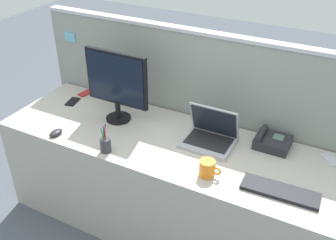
{
  "coord_description": "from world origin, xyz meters",
  "views": [
    {
      "loc": [
        0.99,
        -1.85,
        2.16
      ],
      "look_at": [
        0.0,
        0.05,
        0.86
      ],
      "focal_mm": 41.98,
      "sensor_mm": 36.0,
      "label": 1
    }
  ],
  "objects": [
    {
      "name": "ground_plane",
      "position": [
        0.0,
        0.0,
        0.0
      ],
      "size": [
        10.0,
        10.0,
        0.0
      ],
      "primitive_type": "plane",
      "color": "#4C515B"
    },
    {
      "name": "desk",
      "position": [
        0.0,
        0.0,
        0.37
      ],
      "size": [
        2.23,
        0.72,
        0.74
      ],
      "primitive_type": "cube",
      "color": "#ADA89E",
      "rests_on": "ground_plane"
    },
    {
      "name": "cubicle_divider",
      "position": [
        -0.0,
        0.4,
        0.68
      ],
      "size": [
        2.35,
        0.08,
        1.35
      ],
      "color": "gray",
      "rests_on": "ground_plane"
    },
    {
      "name": "desktop_monitor",
      "position": [
        -0.4,
        0.08,
        1.02
      ],
      "size": [
        0.46,
        0.17,
        0.5
      ],
      "color": "black",
      "rests_on": "desk"
    },
    {
      "name": "laptop",
      "position": [
        0.27,
        0.12,
        0.79
      ],
      "size": [
        0.32,
        0.26,
        0.24
      ],
      "color": "#9EA0A8",
      "rests_on": "desk"
    },
    {
      "name": "desk_phone",
      "position": [
        0.63,
        0.25,
        0.77
      ],
      "size": [
        0.21,
        0.19,
        0.1
      ],
      "color": "#232328",
      "rests_on": "desk"
    },
    {
      "name": "keyboard_main",
      "position": [
        0.79,
        -0.16,
        0.75
      ],
      "size": [
        0.42,
        0.15,
        0.02
      ],
      "primitive_type": "cube",
      "rotation": [
        0.0,
        0.0,
        0.04
      ],
      "color": "black",
      "rests_on": "desk"
    },
    {
      "name": "computer_mouse_right_hand",
      "position": [
        -0.66,
        -0.28,
        0.75
      ],
      "size": [
        0.07,
        0.1,
        0.03
      ],
      "primitive_type": "ellipsoid",
      "rotation": [
        0.0,
        0.0,
        -0.09
      ],
      "color": "#232328",
      "rests_on": "desk"
    },
    {
      "name": "pen_cup",
      "position": [
        -0.26,
        -0.28,
        0.78
      ],
      "size": [
        0.07,
        0.07,
        0.18
      ],
      "color": "#333338",
      "rests_on": "desk"
    },
    {
      "name": "cell_phone_black_slab",
      "position": [
        -0.85,
        0.12,
        0.74
      ],
      "size": [
        0.09,
        0.14,
        0.01
      ],
      "primitive_type": "cube",
      "rotation": [
        0.0,
        0.0,
        0.2
      ],
      "color": "black",
      "rests_on": "desk"
    },
    {
      "name": "cell_phone_silver_slab",
      "position": [
        0.99,
        0.27,
        0.74
      ],
      "size": [
        0.14,
        0.14,
        0.01
      ],
      "primitive_type": "cube",
      "rotation": [
        0.0,
        0.0,
        0.78
      ],
      "color": "#B7BAC1",
      "rests_on": "desk"
    },
    {
      "name": "cell_phone_red_case",
      "position": [
        -0.85,
        0.29,
        0.74
      ],
      "size": [
        0.09,
        0.15,
        0.01
      ],
      "primitive_type": "cube",
      "rotation": [
        0.0,
        0.0,
        -0.18
      ],
      "color": "#B22323",
      "rests_on": "desk"
    },
    {
      "name": "coffee_mug",
      "position": [
        0.38,
        -0.21,
        0.78
      ],
      "size": [
        0.13,
        0.09,
        0.1
      ],
      "color": "orange",
      "rests_on": "desk"
    }
  ]
}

